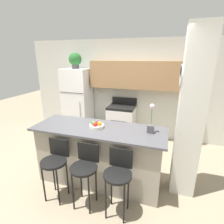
{
  "coord_description": "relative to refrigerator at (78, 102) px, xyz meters",
  "views": [
    {
      "loc": [
        1.0,
        -2.44,
        2.12
      ],
      "look_at": [
        0.0,
        0.72,
        1.06
      ],
      "focal_mm": 28.0,
      "sensor_mm": 36.0,
      "label": 1
    }
  ],
  "objects": [
    {
      "name": "ground_plane",
      "position": [
        1.32,
        -1.73,
        -0.91
      ],
      "size": [
        14.0,
        14.0,
        0.0
      ],
      "primitive_type": "plane",
      "color": "gray"
    },
    {
      "name": "potted_plant_on_fridge",
      "position": [
        -0.0,
        0.0,
        1.13
      ],
      "size": [
        0.33,
        0.33,
        0.4
      ],
      "color": "#4C4C51",
      "rests_on": "refrigerator"
    },
    {
      "name": "stove_range",
      "position": [
        1.25,
        0.01,
        -0.45
      ],
      "size": [
        0.67,
        0.61,
        1.07
      ],
      "color": "white",
      "rests_on": "ground_plane"
    },
    {
      "name": "bar_stool_left",
      "position": [
        0.83,
        -2.27,
        -0.28
      ],
      "size": [
        0.38,
        0.38,
        0.94
      ],
      "color": "black",
      "rests_on": "ground_plane"
    },
    {
      "name": "pillar_right",
      "position": [
        2.68,
        -1.53,
        0.37
      ],
      "size": [
        0.38,
        0.32,
        2.55
      ],
      "color": "silver",
      "rests_on": "ground_plane"
    },
    {
      "name": "orchid_vase",
      "position": [
        2.14,
        -1.66,
        0.24
      ],
      "size": [
        0.1,
        0.1,
        0.45
      ],
      "color": "#4C4C51",
      "rests_on": "counter_bar"
    },
    {
      "name": "bar_stool_mid",
      "position": [
        1.32,
        -2.27,
        -0.28
      ],
      "size": [
        0.38,
        0.38,
        0.94
      ],
      "color": "black",
      "rests_on": "ground_plane"
    },
    {
      "name": "bar_stool_right",
      "position": [
        1.81,
        -2.27,
        -0.28
      ],
      "size": [
        0.38,
        0.38,
        0.94
      ],
      "color": "black",
      "rests_on": "ground_plane"
    },
    {
      "name": "fruit_bowl",
      "position": [
        1.28,
        -1.74,
        0.15
      ],
      "size": [
        0.24,
        0.24,
        0.12
      ],
      "color": "silver",
      "rests_on": "counter_bar"
    },
    {
      "name": "wall_back",
      "position": [
        1.46,
        0.28,
        0.53
      ],
      "size": [
        5.6,
        0.38,
        2.55
      ],
      "color": "silver",
      "rests_on": "ground_plane"
    },
    {
      "name": "refrigerator",
      "position": [
        0.0,
        0.0,
        0.0
      ],
      "size": [
        0.7,
        0.62,
        1.82
      ],
      "color": "white",
      "rests_on": "ground_plane"
    },
    {
      "name": "counter_bar",
      "position": [
        1.32,
        -1.73,
        -0.4
      ],
      "size": [
        2.17,
        0.77,
        1.01
      ],
      "color": "gray",
      "rests_on": "ground_plane"
    },
    {
      "name": "trash_bin",
      "position": [
        0.57,
        -0.2,
        -0.72
      ],
      "size": [
        0.28,
        0.28,
        0.38
      ],
      "color": "#59595B",
      "rests_on": "ground_plane"
    }
  ]
}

